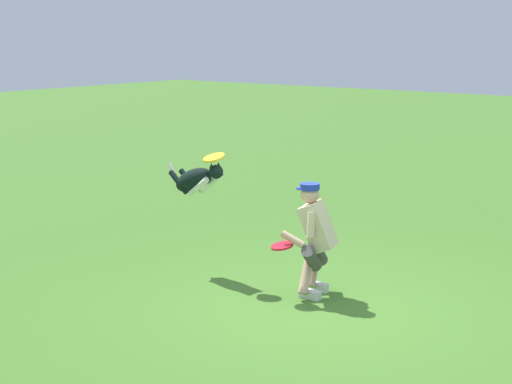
% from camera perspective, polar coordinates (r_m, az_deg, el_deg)
% --- Properties ---
extents(ground_plane, '(60.00, 60.00, 0.00)m').
position_cam_1_polar(ground_plane, '(8.65, 4.20, -8.45)').
color(ground_plane, '#417127').
extents(person, '(0.54, 0.67, 1.29)m').
position_cam_1_polar(person, '(8.90, 4.27, -3.18)').
color(person, silver).
rests_on(person, ground_plane).
extents(dog, '(1.08, 0.38, 0.52)m').
position_cam_1_polar(dog, '(9.67, -4.37, 0.87)').
color(dog, black).
extents(frisbee_flying, '(0.34, 0.33, 0.13)m').
position_cam_1_polar(frisbee_flying, '(9.35, -3.07, 2.52)').
color(frisbee_flying, yellow).
extents(frisbee_held, '(0.33, 0.33, 0.09)m').
position_cam_1_polar(frisbee_held, '(8.79, 1.91, -3.93)').
color(frisbee_held, red).
rests_on(frisbee_held, person).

